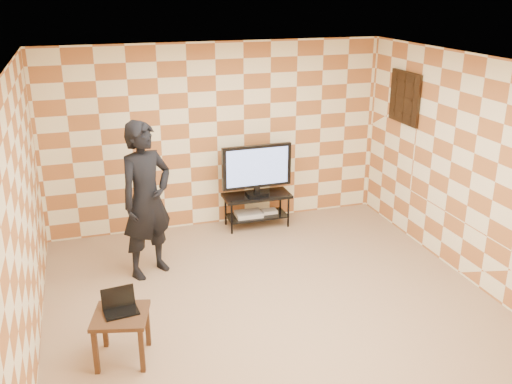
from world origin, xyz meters
TOP-DOWN VIEW (x-y plane):
  - floor at (0.00, 0.00)m, footprint 5.00×5.00m
  - wall_back at (0.00, 2.50)m, footprint 5.00×0.02m
  - wall_front at (0.00, -2.50)m, footprint 5.00×0.02m
  - wall_left at (-2.50, 0.00)m, footprint 0.02×5.00m
  - wall_right at (2.50, 0.00)m, footprint 0.02×5.00m
  - ceiling at (0.00, 0.00)m, footprint 5.00×5.00m
  - wall_art at (2.47, 1.55)m, footprint 0.04×0.72m
  - tv_stand at (0.51, 2.18)m, footprint 0.99×0.45m
  - tv at (0.51, 2.18)m, footprint 1.04×0.20m
  - dvd_player at (0.38, 2.18)m, footprint 0.39×0.29m
  - game_console at (0.71, 2.21)m, footprint 0.23×0.17m
  - side_table at (-1.70, -0.53)m, footprint 0.62×0.62m
  - laptop at (-1.70, -0.47)m, footprint 0.34×0.29m
  - person at (-1.21, 1.17)m, footprint 0.85×0.76m

SIDE VIEW (x-z plane):
  - floor at x=0.00m, z-range 0.00..0.00m
  - game_console at x=0.71m, z-range 0.17..0.22m
  - dvd_player at x=0.38m, z-range 0.17..0.24m
  - tv_stand at x=0.51m, z-range 0.12..0.62m
  - side_table at x=-1.70m, z-range 0.16..0.66m
  - laptop at x=-1.70m, z-range 0.44..0.66m
  - tv at x=0.51m, z-range 0.54..1.30m
  - person at x=-1.21m, z-range 0.00..1.96m
  - wall_back at x=0.00m, z-range 0.00..2.70m
  - wall_front at x=0.00m, z-range 0.00..2.70m
  - wall_left at x=-2.50m, z-range 0.00..2.70m
  - wall_right at x=2.50m, z-range 0.00..2.70m
  - wall_art at x=2.47m, z-range 1.59..2.31m
  - ceiling at x=0.00m, z-range 2.69..2.71m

